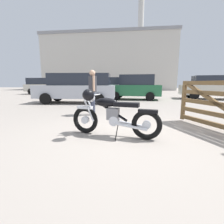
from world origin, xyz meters
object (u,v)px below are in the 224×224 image
white_estate_far (78,87)px  dark_sedan_left (135,87)px  red_hatchback_near (123,86)px  bystander (93,88)px  pale_sedan_back (216,87)px  vintage_motorcycle (111,115)px  blue_hatchback_right (47,85)px

white_estate_far → dark_sedan_left: (3.46, 2.56, -0.02)m
dark_sedan_left → red_hatchback_near: (-1.09, 3.99, 0.02)m
bystander → pale_sedan_back: 10.46m
red_hatchback_near → vintage_motorcycle: bearing=-96.1°
bystander → red_hatchback_near: size_ratio=0.34×
white_estate_far → dark_sedan_left: dark_sedan_left is taller
blue_hatchback_right → red_hatchback_near: size_ratio=0.97×
white_estate_far → vintage_motorcycle: bearing=110.9°
dark_sedan_left → blue_hatchback_right: size_ratio=0.85×
pale_sedan_back → white_estate_far: bearing=27.2°
bystander → blue_hatchback_right: size_ratio=0.35×
white_estate_far → red_hatchback_near: same height
dark_sedan_left → red_hatchback_near: bearing=-69.2°
blue_hatchback_right → pale_sedan_back: 15.91m
vintage_motorcycle → bystander: 2.65m
white_estate_far → dark_sedan_left: size_ratio=1.19×
red_hatchback_near → white_estate_far: bearing=-118.0°
blue_hatchback_right → red_hatchback_near: bearing=-6.4°
bystander → red_hatchback_near: (0.56, 10.14, -0.08)m
vintage_motorcycle → white_estate_far: 6.63m
white_estate_far → bystander: bearing=112.5°
blue_hatchback_right → pale_sedan_back: (15.45, -3.78, 0.00)m
vintage_motorcycle → white_estate_far: size_ratio=0.43×
bystander → blue_hatchback_right: blue_hatchback_right is taller
blue_hatchback_right → pale_sedan_back: bearing=-14.9°
dark_sedan_left → blue_hatchback_right: dark_sedan_left is taller
vintage_motorcycle → red_hatchback_near: red_hatchback_near is taller
white_estate_far → pale_sedan_back: bearing=-163.9°
vintage_motorcycle → blue_hatchback_right: size_ratio=0.43×
bystander → white_estate_far: white_estate_far is taller
bystander → dark_sedan_left: size_ratio=0.41×
blue_hatchback_right → red_hatchback_near: 8.38m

